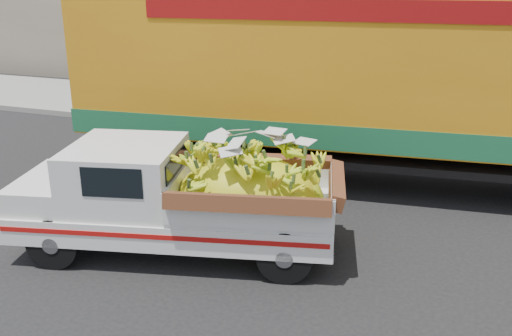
% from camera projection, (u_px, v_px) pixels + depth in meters
% --- Properties ---
extents(ground, '(100.00, 100.00, 0.00)m').
position_uv_depth(ground, '(213.00, 275.00, 7.83)').
color(ground, black).
rests_on(ground, ground).
extents(curb, '(60.00, 0.25, 0.15)m').
position_uv_depth(curb, '(328.00, 139.00, 13.88)').
color(curb, gray).
rests_on(curb, ground).
extents(sidewalk, '(60.00, 4.00, 0.14)m').
position_uv_depth(sidewalk, '(346.00, 119.00, 15.74)').
color(sidewalk, gray).
rests_on(sidewalk, ground).
extents(building_left, '(18.00, 6.00, 5.00)m').
position_uv_depth(building_left, '(181.00, 9.00, 22.77)').
color(building_left, gray).
rests_on(building_left, ground).
extents(pickup_truck, '(4.86, 2.67, 1.61)m').
position_uv_depth(pickup_truck, '(199.00, 197.00, 8.21)').
color(pickup_truck, black).
rests_on(pickup_truck, ground).
extents(semi_trailer, '(12.04, 3.66, 3.80)m').
position_uv_depth(semi_trailer, '(391.00, 76.00, 10.49)').
color(semi_trailer, black).
rests_on(semi_trailer, ground).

